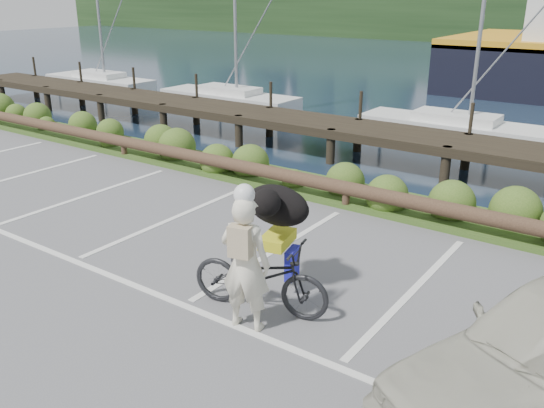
% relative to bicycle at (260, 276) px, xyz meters
% --- Properties ---
extents(ground, '(72.00, 72.00, 0.00)m').
position_rel_bicycle_xyz_m(ground, '(-0.99, -0.17, -0.54)').
color(ground, '#58575A').
extents(vegetation_strip, '(34.00, 1.60, 0.10)m').
position_rel_bicycle_xyz_m(vegetation_strip, '(-0.99, 5.13, -0.49)').
color(vegetation_strip, '#3D5B21').
rests_on(vegetation_strip, ground).
extents(log_rail, '(32.00, 0.30, 0.60)m').
position_rel_bicycle_xyz_m(log_rail, '(-0.99, 4.43, -0.54)').
color(log_rail, '#443021').
rests_on(log_rail, ground).
extents(bicycle, '(2.18, 1.17, 1.09)m').
position_rel_bicycle_xyz_m(bicycle, '(0.00, 0.00, 0.00)').
color(bicycle, black).
rests_on(bicycle, ground).
extents(cyclist, '(0.79, 0.61, 1.92)m').
position_rel_bicycle_xyz_m(cyclist, '(0.11, -0.47, 0.42)').
color(cyclist, '#EEE6C9').
rests_on(cyclist, ground).
extents(dog, '(0.74, 1.15, 0.61)m').
position_rel_bicycle_xyz_m(dog, '(-0.15, 0.65, 0.85)').
color(dog, black).
rests_on(dog, bicycle).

